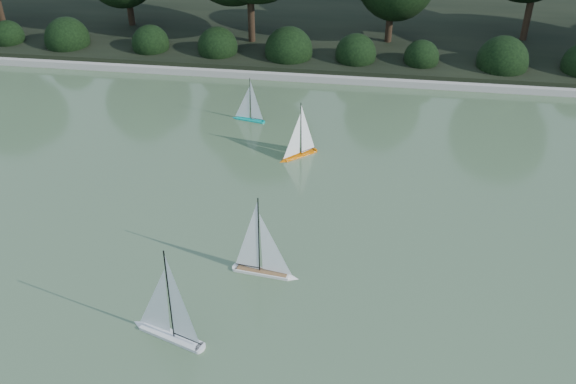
{
  "coord_description": "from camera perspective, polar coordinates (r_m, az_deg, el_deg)",
  "views": [
    {
      "loc": [
        0.5,
        -7.09,
        7.2
      ],
      "look_at": [
        -0.78,
        2.48,
        0.7
      ],
      "focal_mm": 40.0,
      "sensor_mm": 36.0,
      "label": 1
    }
  ],
  "objects": [
    {
      "name": "sailboat_white_b",
      "position": [
        10.76,
        -1.89,
        -6.29
      ],
      "size": [
        1.18,
        0.32,
        1.6
      ],
      "color": "silver",
      "rests_on": "ground"
    },
    {
      "name": "far_bank",
      "position": [
        21.3,
        6.07,
        14.43
      ],
      "size": [
        40.0,
        8.0,
        0.3
      ],
      "primitive_type": "cube",
      "color": "black",
      "rests_on": "ground"
    },
    {
      "name": "ground",
      "position": [
        10.11,
        2.58,
        -11.46
      ],
      "size": [
        80.0,
        80.0,
        0.0
      ],
      "primitive_type": "plane",
      "color": "#344428",
      "rests_on": "ground"
    },
    {
      "name": "shrub_hedge",
      "position": [
        18.29,
        5.68,
        12.13
      ],
      "size": [
        29.1,
        1.1,
        1.1
      ],
      "color": "black",
      "rests_on": "ground"
    },
    {
      "name": "pond_coping",
      "position": [
        17.6,
        5.46,
        9.96
      ],
      "size": [
        40.0,
        0.35,
        0.18
      ],
      "primitive_type": "cube",
      "color": "gray",
      "rests_on": "ground"
    },
    {
      "name": "sailboat_orange",
      "position": [
        13.96,
        0.82,
        3.89
      ],
      "size": [
        0.82,
        0.73,
        1.34
      ],
      "color": "#DE5F00",
      "rests_on": "ground"
    },
    {
      "name": "sailboat_white_a",
      "position": [
        9.89,
        -10.95,
        -11.26
      ],
      "size": [
        1.27,
        0.61,
        1.77
      ],
      "color": "silver",
      "rests_on": "ground"
    },
    {
      "name": "sailboat_teal",
      "position": [
        15.52,
        -3.66,
        7.02
      ],
      "size": [
        0.86,
        0.31,
        1.18
      ],
      "color": "#079989",
      "rests_on": "ground"
    }
  ]
}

